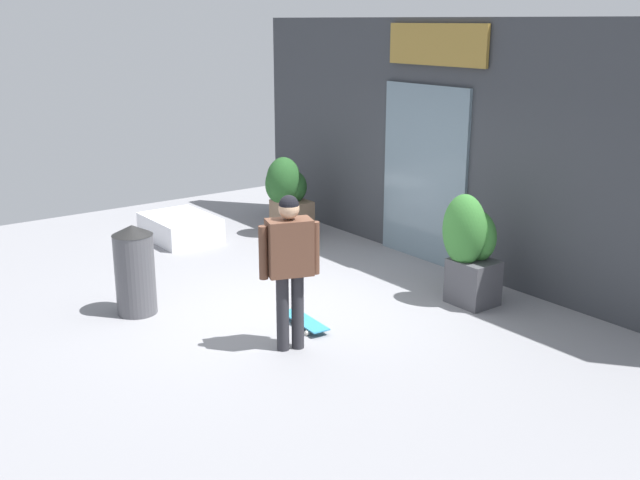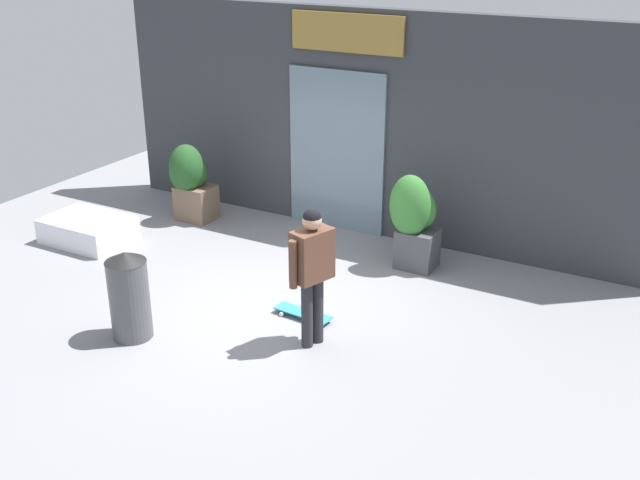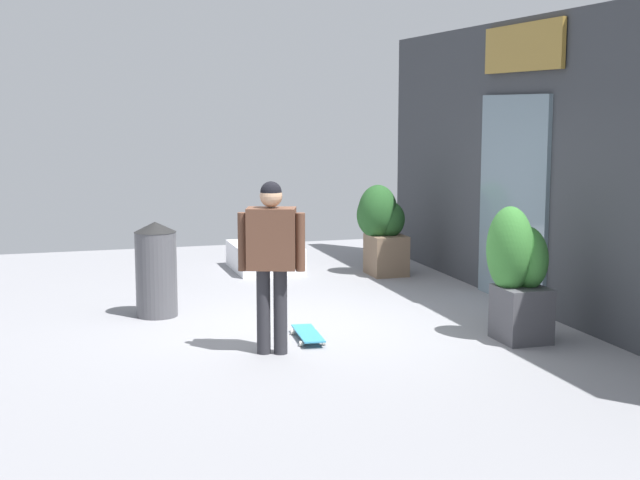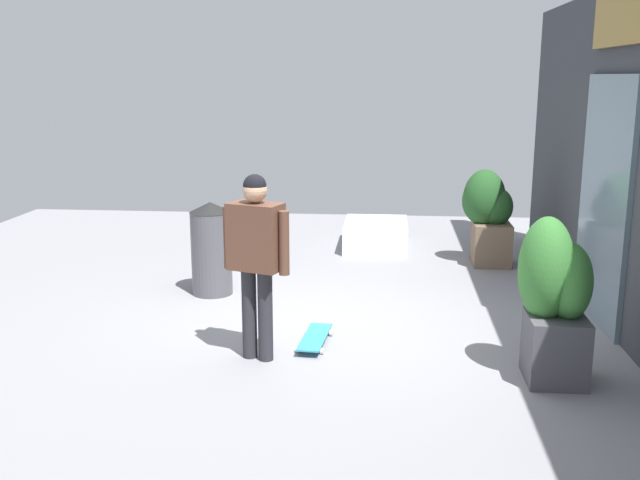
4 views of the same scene
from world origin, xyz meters
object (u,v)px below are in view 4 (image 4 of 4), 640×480
(skateboard, at_px, (315,337))
(trash_bin, at_px, (211,248))
(planter_box_left, at_px, (488,212))
(planter_box_right, at_px, (555,294))
(skateboarder, at_px, (256,248))

(skateboard, xyz_separation_m, trash_bin, (-1.50, -1.33, 0.47))
(planter_box_left, height_order, planter_box_right, planter_box_right)
(trash_bin, bearing_deg, planter_box_left, 117.49)
(planter_box_left, bearing_deg, trash_bin, -62.51)
(skateboarder, bearing_deg, planter_box_left, -14.88)
(skateboarder, xyz_separation_m, skateboard, (-0.40, 0.46, -0.94))
(skateboard, xyz_separation_m, planter_box_left, (-3.21, 1.96, 0.63))
(skateboarder, relative_size, planter_box_right, 1.22)
(planter_box_left, relative_size, planter_box_right, 0.93)
(skateboarder, xyz_separation_m, planter_box_right, (0.17, 2.48, -0.29))
(planter_box_right, relative_size, trash_bin, 1.27)
(skateboard, bearing_deg, planter_box_right, -101.24)
(skateboarder, bearing_deg, planter_box_right, -75.01)
(skateboard, distance_m, trash_bin, 2.06)
(planter_box_right, bearing_deg, planter_box_left, -179.18)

